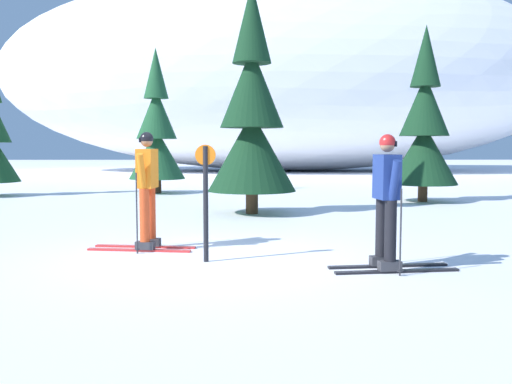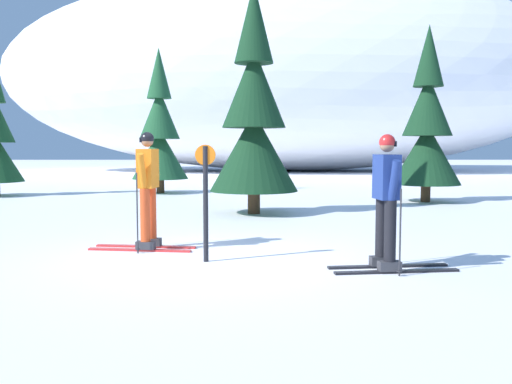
{
  "view_description": "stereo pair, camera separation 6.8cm",
  "coord_description": "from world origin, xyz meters",
  "px_view_note": "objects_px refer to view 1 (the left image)",
  "views": [
    {
      "loc": [
        0.44,
        -7.79,
        1.58
      ],
      "look_at": [
        0.55,
        0.01,
        0.95
      ],
      "focal_mm": 39.18,
      "sensor_mm": 36.0,
      "label": 1
    },
    {
      "loc": [
        0.5,
        -7.79,
        1.58
      ],
      "look_at": [
        0.55,
        0.01,
        0.95
      ],
      "focal_mm": 39.18,
      "sensor_mm": 36.0,
      "label": 2
    }
  ],
  "objects_px": {
    "skier_navy_jacket": "(387,200)",
    "skier_orange_jacket": "(147,188)",
    "pine_tree_far_right": "(424,129)",
    "pine_tree_center_left": "(157,133)",
    "trail_marker_post": "(206,196)",
    "pine_tree_center_right": "(252,118)"
  },
  "relations": [
    {
      "from": "skier_navy_jacket",
      "to": "skier_orange_jacket",
      "type": "height_order",
      "value": "skier_orange_jacket"
    },
    {
      "from": "skier_navy_jacket",
      "to": "skier_orange_jacket",
      "type": "relative_size",
      "value": 0.96
    },
    {
      "from": "skier_navy_jacket",
      "to": "pine_tree_far_right",
      "type": "xyz_separation_m",
      "value": [
        3.26,
        8.89,
        1.19
      ]
    },
    {
      "from": "skier_orange_jacket",
      "to": "pine_tree_center_left",
      "type": "xyz_separation_m",
      "value": [
        -1.55,
        10.5,
        1.1
      ]
    },
    {
      "from": "skier_orange_jacket",
      "to": "trail_marker_post",
      "type": "distance_m",
      "value": 1.34
    },
    {
      "from": "trail_marker_post",
      "to": "pine_tree_far_right",
      "type": "bearing_deg",
      "value": 56.05
    },
    {
      "from": "skier_navy_jacket",
      "to": "skier_orange_jacket",
      "type": "distance_m",
      "value": 3.64
    },
    {
      "from": "skier_orange_jacket",
      "to": "pine_tree_center_left",
      "type": "relative_size",
      "value": 0.37
    },
    {
      "from": "pine_tree_center_right",
      "to": "pine_tree_far_right",
      "type": "xyz_separation_m",
      "value": [
        4.94,
        2.81,
        -0.15
      ]
    },
    {
      "from": "pine_tree_center_left",
      "to": "trail_marker_post",
      "type": "distance_m",
      "value": 11.76
    },
    {
      "from": "pine_tree_center_left",
      "to": "pine_tree_center_right",
      "type": "distance_m",
      "value": 6.71
    },
    {
      "from": "pine_tree_center_left",
      "to": "pine_tree_far_right",
      "type": "distance_m",
      "value": 8.7
    },
    {
      "from": "skier_orange_jacket",
      "to": "skier_navy_jacket",
      "type": "bearing_deg",
      "value": -24.0
    },
    {
      "from": "pine_tree_far_right",
      "to": "trail_marker_post",
      "type": "xyz_separation_m",
      "value": [
        -5.61,
        -8.34,
        -1.19
      ]
    },
    {
      "from": "pine_tree_center_right",
      "to": "pine_tree_far_right",
      "type": "height_order",
      "value": "pine_tree_center_right"
    },
    {
      "from": "trail_marker_post",
      "to": "skier_navy_jacket",
      "type": "bearing_deg",
      "value": -13.22
    },
    {
      "from": "skier_orange_jacket",
      "to": "pine_tree_center_right",
      "type": "relative_size",
      "value": 0.34
    },
    {
      "from": "pine_tree_center_right",
      "to": "trail_marker_post",
      "type": "distance_m",
      "value": 5.73
    },
    {
      "from": "skier_navy_jacket",
      "to": "trail_marker_post",
      "type": "bearing_deg",
      "value": 166.78
    },
    {
      "from": "skier_navy_jacket",
      "to": "trail_marker_post",
      "type": "xyz_separation_m",
      "value": [
        -2.35,
        0.55,
        -0.0
      ]
    },
    {
      "from": "skier_navy_jacket",
      "to": "pine_tree_far_right",
      "type": "height_order",
      "value": "pine_tree_far_right"
    },
    {
      "from": "skier_orange_jacket",
      "to": "pine_tree_far_right",
      "type": "relative_size",
      "value": 0.36
    }
  ]
}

